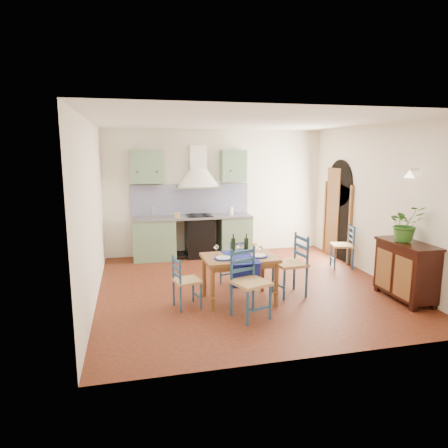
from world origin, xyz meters
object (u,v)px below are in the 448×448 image
(chair_near, at_px, (249,283))
(sideboard, at_px, (406,269))
(dining_table, at_px, (240,261))
(potted_plant, at_px, (406,224))

(chair_near, relative_size, sideboard, 0.93)
(dining_table, bearing_deg, chair_near, -93.19)
(chair_near, height_order, sideboard, chair_near)
(chair_near, bearing_deg, potted_plant, 2.93)
(sideboard, bearing_deg, dining_table, 167.53)
(dining_table, distance_m, chair_near, 0.65)
(dining_table, xyz_separation_m, sideboard, (2.55, -0.57, -0.13))
(chair_near, distance_m, potted_plant, 2.66)
(chair_near, height_order, potted_plant, potted_plant)
(sideboard, xyz_separation_m, potted_plant, (-0.03, 0.06, 0.71))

